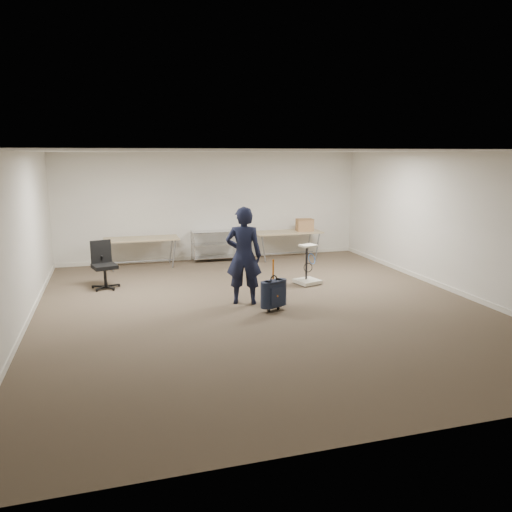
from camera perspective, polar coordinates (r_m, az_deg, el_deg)
name	(u,v)px	position (r m, az deg, el deg)	size (l,w,h in m)	color
ground	(262,307)	(9.21, 0.71, -5.81)	(9.00, 9.00, 0.00)	#45372A
room_shell	(243,285)	(10.48, -1.50, -3.38)	(8.00, 9.00, 9.00)	beige
folding_table_left	(141,240)	(12.55, -12.97, 1.77)	(1.80, 0.75, 0.73)	#8F7C57
folding_table_right	(287,233)	(13.30, 3.59, 2.59)	(1.80, 0.75, 0.73)	#8F7C57
wire_shelf	(215,244)	(13.07, -4.66, 1.36)	(1.22, 0.47, 0.80)	silver
person	(244,256)	(9.20, -1.41, 0.04)	(0.67, 0.44, 1.83)	black
suitcase	(274,294)	(8.89, 2.02, -4.32)	(0.39, 0.31, 0.94)	black
office_chair	(105,274)	(10.86, -16.92, -1.98)	(0.60, 0.60, 0.99)	black
equipment_cart	(308,274)	(10.79, 5.92, -2.03)	(0.58, 0.58, 0.86)	beige
cardboard_box	(305,225)	(13.43, 5.59, 3.56)	(0.43, 0.32, 0.32)	#9C7348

